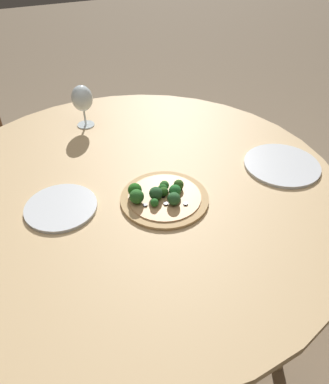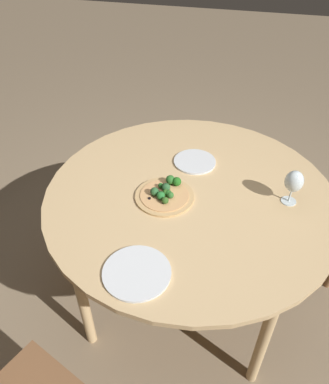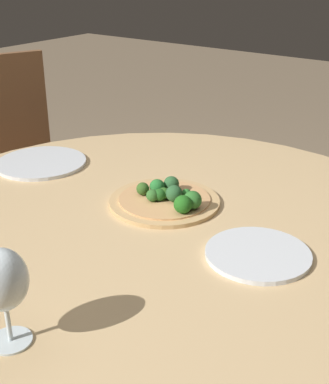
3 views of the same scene
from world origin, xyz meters
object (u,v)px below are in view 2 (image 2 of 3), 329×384
plate_near (195,162)px  wine_glass (294,182)px  pizza (165,193)px  plate_far (137,272)px

plate_near → wine_glass: bearing=-22.8°
pizza → plate_near: pizza is taller
wine_glass → pizza: bearing=-170.3°
pizza → wine_glass: wine_glass is taller
pizza → wine_glass: size_ratio=1.62×
wine_glass → plate_far: (-0.54, -0.54, -0.11)m
wine_glass → plate_near: size_ratio=0.78×
wine_glass → plate_near: 0.51m
wine_glass → plate_near: wine_glass is taller
wine_glass → plate_far: bearing=-135.3°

